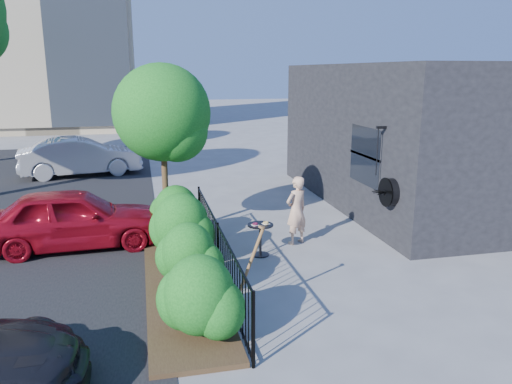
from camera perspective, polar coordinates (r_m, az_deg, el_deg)
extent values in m
plane|color=gray|center=(9.90, 4.43, -9.01)|extent=(120.00, 120.00, 0.00)
cube|color=black|center=(15.69, 19.11, 6.30)|extent=(6.00, 9.00, 4.00)
cube|color=black|center=(12.46, 12.37, 4.07)|extent=(0.04, 1.60, 1.40)
cube|color=black|center=(12.46, 12.39, 4.07)|extent=(0.05, 1.70, 0.06)
cylinder|color=black|center=(11.21, 15.04, 0.00)|extent=(0.18, 0.60, 0.60)
cylinder|color=black|center=(11.17, 14.59, -0.03)|extent=(0.03, 0.64, 0.64)
cube|color=black|center=(11.41, 14.20, 7.18)|extent=(0.25, 0.06, 0.06)
cylinder|color=black|center=(11.45, 13.69, 4.44)|extent=(0.02, 0.02, 1.05)
cylinder|color=black|center=(6.69, -0.30, -15.49)|extent=(0.05, 0.05, 1.10)
cylinder|color=black|center=(9.38, -4.35, -6.71)|extent=(0.05, 0.05, 1.10)
cylinder|color=black|center=(12.21, -6.50, -1.90)|extent=(0.05, 0.05, 1.10)
cube|color=black|center=(9.21, -4.41, -3.74)|extent=(0.03, 6.00, 0.03)
cube|color=black|center=(9.54, -4.30, -9.24)|extent=(0.03, 6.00, 0.03)
cylinder|color=black|center=(6.78, -0.49, -15.09)|extent=(0.02, 0.02, 1.04)
cylinder|color=black|center=(6.95, -0.86, -14.32)|extent=(0.02, 0.02, 1.04)
cylinder|color=black|center=(7.12, -1.21, -13.58)|extent=(0.02, 0.02, 1.04)
cylinder|color=black|center=(7.30, -1.53, -12.88)|extent=(0.02, 0.02, 1.04)
cylinder|color=black|center=(7.47, -1.85, -12.21)|extent=(0.02, 0.02, 1.04)
cylinder|color=black|center=(7.65, -2.14, -11.57)|extent=(0.02, 0.02, 1.04)
cylinder|color=black|center=(7.83, -2.43, -10.96)|extent=(0.02, 0.02, 1.04)
cylinder|color=black|center=(8.01, -2.69, -10.37)|extent=(0.02, 0.02, 1.04)
cylinder|color=black|center=(8.19, -2.95, -9.81)|extent=(0.02, 0.02, 1.04)
cylinder|color=black|center=(8.37, -3.19, -9.28)|extent=(0.02, 0.02, 1.04)
cylinder|color=black|center=(8.55, -3.43, -8.77)|extent=(0.02, 0.02, 1.04)
cylinder|color=black|center=(8.73, -3.65, -8.28)|extent=(0.02, 0.02, 1.04)
cylinder|color=black|center=(8.92, -3.86, -7.81)|extent=(0.02, 0.02, 1.04)
cylinder|color=black|center=(9.10, -4.06, -7.35)|extent=(0.02, 0.02, 1.04)
cylinder|color=black|center=(9.29, -4.26, -6.92)|extent=(0.02, 0.02, 1.04)
cylinder|color=black|center=(9.47, -4.45, -6.50)|extent=(0.02, 0.02, 1.04)
cylinder|color=black|center=(9.66, -4.63, -6.10)|extent=(0.02, 0.02, 1.04)
cylinder|color=black|center=(9.84, -4.80, -5.72)|extent=(0.02, 0.02, 1.04)
cylinder|color=black|center=(10.03, -4.96, -5.35)|extent=(0.02, 0.02, 1.04)
cylinder|color=black|center=(10.22, -5.12, -4.99)|extent=(0.02, 0.02, 1.04)
cylinder|color=black|center=(10.41, -5.28, -4.64)|extent=(0.02, 0.02, 1.04)
cylinder|color=black|center=(10.60, -5.43, -4.31)|extent=(0.02, 0.02, 1.04)
cylinder|color=black|center=(10.78, -5.57, -3.99)|extent=(0.02, 0.02, 1.04)
cylinder|color=black|center=(10.97, -5.71, -3.68)|extent=(0.02, 0.02, 1.04)
cylinder|color=black|center=(11.16, -5.84, -3.38)|extent=(0.02, 0.02, 1.04)
cylinder|color=black|center=(11.35, -5.97, -3.09)|extent=(0.02, 0.02, 1.04)
cylinder|color=black|center=(11.54, -6.09, -2.81)|extent=(0.02, 0.02, 1.04)
cylinder|color=black|center=(11.73, -6.21, -2.54)|extent=(0.02, 0.02, 1.04)
cylinder|color=black|center=(11.93, -6.33, -2.28)|extent=(0.02, 0.02, 1.04)
cylinder|color=black|center=(12.12, -6.44, -2.02)|extent=(0.02, 0.02, 1.04)
cube|color=#382616|center=(9.50, -8.54, -9.87)|extent=(1.30, 6.00, 0.08)
ellipsoid|color=#135317|center=(7.24, -6.47, -11.87)|extent=(1.10, 1.10, 1.24)
ellipsoid|color=#135317|center=(8.70, -7.70, -7.40)|extent=(1.10, 1.10, 1.24)
ellipsoid|color=#135317|center=(10.11, -8.52, -4.39)|extent=(1.10, 1.10, 1.24)
ellipsoid|color=#135317|center=(11.45, -9.09, -2.26)|extent=(1.10, 1.10, 1.24)
cylinder|color=#3F2B19|center=(11.80, -10.33, 0.67)|extent=(0.14, 0.14, 2.40)
sphere|color=#135317|center=(11.55, -10.68, 8.62)|extent=(2.20, 2.20, 2.20)
sphere|color=#135317|center=(11.40, -9.04, 6.96)|extent=(1.43, 1.43, 1.43)
cylinder|color=black|center=(10.45, 0.51, -3.79)|extent=(0.55, 0.55, 0.03)
cylinder|color=black|center=(10.56, 0.51, -5.53)|extent=(0.05, 0.05, 0.65)
cylinder|color=black|center=(10.67, 0.50, -7.17)|extent=(0.36, 0.36, 0.03)
cube|color=white|center=(10.40, -0.09, -3.79)|extent=(0.17, 0.17, 0.01)
cube|color=white|center=(10.49, 1.13, -3.64)|extent=(0.17, 0.17, 0.01)
torus|color=#430B1C|center=(10.39, -0.09, -3.67)|extent=(0.12, 0.12, 0.04)
torus|color=tan|center=(10.48, 1.13, -3.52)|extent=(0.12, 0.12, 0.04)
imported|color=tan|center=(11.19, 4.64, -2.10)|extent=(0.67, 0.57, 1.55)
cylinder|color=brown|center=(8.01, -0.79, -8.46)|extent=(0.52, 0.05, 1.27)
cube|color=gray|center=(8.26, -2.12, -12.99)|extent=(0.12, 0.19, 0.27)
cylinder|color=brown|center=(7.83, 0.66, -4.04)|extent=(0.11, 0.11, 0.07)
imported|color=#A20D1E|center=(11.67, -20.17, -2.82)|extent=(3.97, 1.75, 1.33)
imported|color=#B3B2B8|center=(19.68, -19.41, 3.84)|extent=(4.51, 2.19, 1.43)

